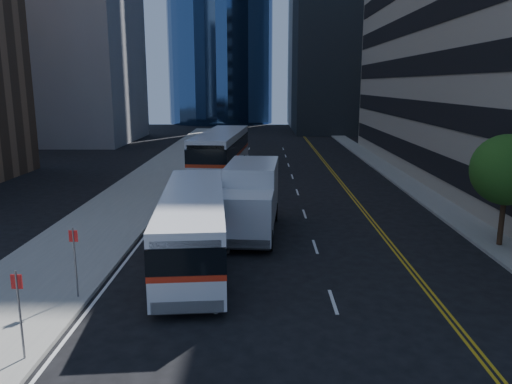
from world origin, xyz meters
TOP-DOWN VIEW (x-y plane):
  - ground at (0.00, 0.00)m, footprint 160.00×160.00m
  - sidewalk_west at (-10.50, 25.00)m, footprint 5.00×90.00m
  - sidewalk_east at (9.00, 25.00)m, footprint 2.00×90.00m
  - midrise_west at (-28.00, 52.00)m, footprint 18.00×18.00m
  - street_tree at (9.00, 8.00)m, footprint 3.20×3.20m
  - bus_front at (-4.87, 6.07)m, footprint 3.60×11.70m
  - bus_rear at (-5.38, 27.15)m, footprint 4.08×13.87m
  - box_truck at (-2.55, 10.27)m, footprint 2.97×7.36m

SIDE VIEW (x-z plane):
  - ground at x=0.00m, z-range 0.00..0.00m
  - sidewalk_west at x=-10.50m, z-range 0.00..0.15m
  - sidewalk_east at x=9.00m, z-range 0.00..0.15m
  - bus_front at x=-4.87m, z-range 0.14..3.11m
  - box_truck at x=-2.55m, z-range 0.09..3.54m
  - bus_rear at x=-5.38m, z-range 0.16..3.69m
  - street_tree at x=9.00m, z-range 1.09..6.19m
  - midrise_west at x=-28.00m, z-range 0.00..35.00m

